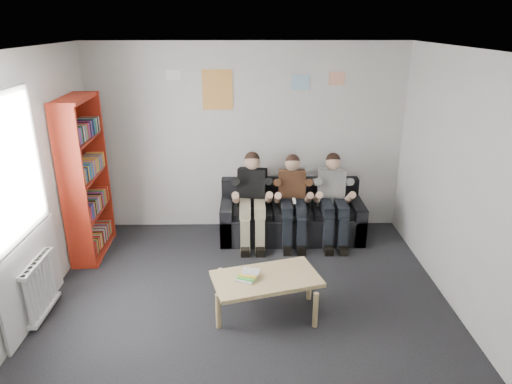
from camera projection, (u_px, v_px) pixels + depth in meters
room_shell at (246, 204)px, 4.24m from camera, size 5.00×5.00×5.00m
sofa at (291, 217)px, 6.61m from camera, size 2.01×0.82×0.78m
bookshelf at (86, 179)px, 5.85m from camera, size 0.31×0.94×2.09m
coffee_table at (266, 281)px, 4.78m from camera, size 1.10×0.60×0.44m
game_cases at (248, 275)px, 4.74m from camera, size 0.24×0.22×0.06m
person_left at (252, 200)px, 6.30m from camera, size 0.40×0.85×1.27m
person_middle at (293, 201)px, 6.31m from camera, size 0.38×0.81×1.23m
person_right at (333, 200)px, 6.32m from camera, size 0.39×0.83×1.25m
radiator at (40, 287)px, 4.74m from camera, size 0.10×0.64×0.60m
window at (21, 228)px, 4.50m from camera, size 0.05×1.30×2.36m
poster_large at (217, 90)px, 6.31m from camera, size 0.42×0.01×0.55m
poster_blue at (301, 82)px, 6.29m from camera, size 0.25×0.01×0.20m
poster_pink at (337, 78)px, 6.28m from camera, size 0.22×0.01×0.18m
poster_sign at (173, 75)px, 6.23m from camera, size 0.20×0.01×0.14m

